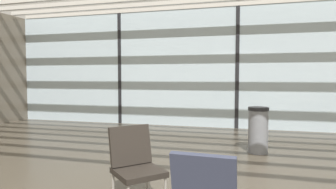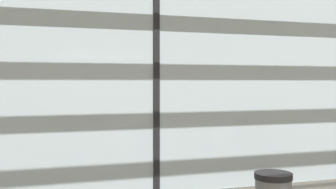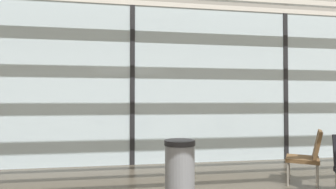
# 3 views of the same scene
# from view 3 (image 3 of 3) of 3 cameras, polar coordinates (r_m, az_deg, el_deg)

# --- Properties ---
(glass_curtain_wall) EXTENTS (14.00, 0.08, 3.35)m
(glass_curtain_wall) POSITION_cam_3_polar(r_m,az_deg,el_deg) (5.99, -7.23, 2.01)
(glass_curtain_wall) COLOR silver
(glass_curtain_wall) RESTS_ON ground
(window_mullion_1) EXTENTS (0.10, 0.12, 3.35)m
(window_mullion_1) POSITION_cam_3_polar(r_m,az_deg,el_deg) (5.99, -7.23, 2.01)
(window_mullion_1) COLOR black
(window_mullion_1) RESTS_ON ground
(window_mullion_2) EXTENTS (0.10, 0.12, 3.35)m
(window_mullion_2) POSITION_cam_3_polar(r_m,az_deg,el_deg) (7.05, 22.54, 1.61)
(window_mullion_2) COLOR black
(window_mullion_2) RESTS_ON ground
(parked_airplane) EXTENTS (14.43, 4.30, 4.30)m
(parked_airplane) POSITION_cam_3_polar(r_m,az_deg,el_deg) (10.71, -6.16, 3.14)
(parked_airplane) COLOR silver
(parked_airplane) RESTS_ON ground
(lounge_chair_3) EXTENTS (0.71, 0.69, 0.87)m
(lounge_chair_3) POSITION_cam_3_polar(r_m,az_deg,el_deg) (5.09, 26.55, -10.67)
(lounge_chair_3) COLOR brown
(lounge_chair_3) RESTS_ON ground
(trash_bin) EXTENTS (0.38, 0.38, 0.86)m
(trash_bin) POSITION_cam_3_polar(r_m,az_deg,el_deg) (3.54, 2.40, -16.07)
(trash_bin) COLOR slate
(trash_bin) RESTS_ON ground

